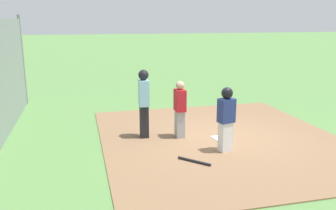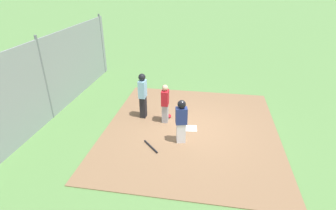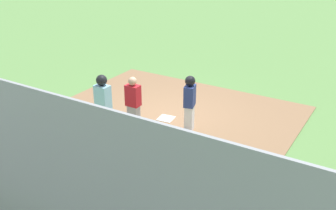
# 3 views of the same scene
# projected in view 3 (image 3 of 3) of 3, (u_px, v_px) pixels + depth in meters

# --- Properties ---
(ground_plane) EXTENTS (140.00, 140.00, 0.00)m
(ground_plane) POSITION_uv_depth(u_px,v_px,m) (166.00, 120.00, 11.66)
(ground_plane) COLOR #5B8947
(dirt_infield) EXTENTS (7.20, 6.40, 0.03)m
(dirt_infield) POSITION_uv_depth(u_px,v_px,m) (166.00, 119.00, 11.65)
(dirt_infield) COLOR #896647
(dirt_infield) RESTS_ON ground_plane
(home_plate) EXTENTS (0.49, 0.49, 0.02)m
(home_plate) POSITION_uv_depth(u_px,v_px,m) (166.00, 118.00, 11.64)
(home_plate) COLOR white
(home_plate) RESTS_ON dirt_infield
(catcher) EXTENTS (0.38, 0.26, 1.56)m
(catcher) POSITION_uv_depth(u_px,v_px,m) (133.00, 103.00, 10.68)
(catcher) COLOR #9E9EA3
(catcher) RESTS_ON dirt_infield
(umpire) EXTENTS (0.39, 0.28, 1.86)m
(umpire) POSITION_uv_depth(u_px,v_px,m) (104.00, 107.00, 9.98)
(umpire) COLOR black
(umpire) RESTS_ON dirt_infield
(runner) EXTENTS (0.35, 0.43, 1.60)m
(runner) POSITION_uv_depth(u_px,v_px,m) (190.00, 100.00, 10.63)
(runner) COLOR silver
(runner) RESTS_ON dirt_infield
(baseball_bat) EXTENTS (0.65, 0.61, 0.06)m
(baseball_bat) POSITION_uv_depth(u_px,v_px,m) (188.00, 149.00, 9.99)
(baseball_bat) COLOR black
(baseball_bat) RESTS_ON dirt_infield
(catcher_mask) EXTENTS (0.24, 0.20, 0.12)m
(catcher_mask) POSITION_uv_depth(u_px,v_px,m) (126.00, 124.00, 11.21)
(catcher_mask) COLOR #B21923
(catcher_mask) RESTS_ON dirt_infield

